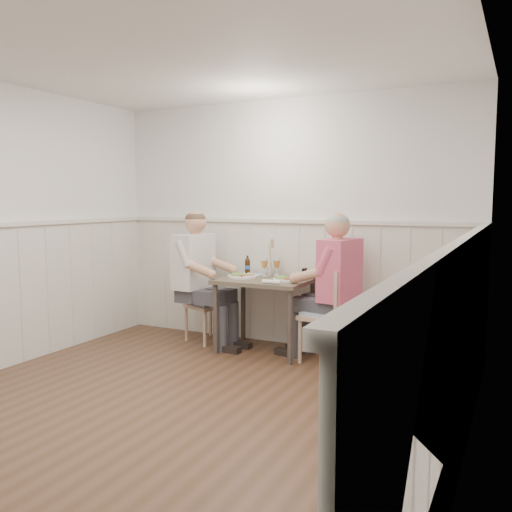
# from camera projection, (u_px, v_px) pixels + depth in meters

# --- Properties ---
(ground_plane) EXTENTS (4.50, 4.50, 0.00)m
(ground_plane) POSITION_uv_depth(u_px,v_px,m) (163.00, 416.00, 3.88)
(ground_plane) COLOR #4C3320
(room_shell) EXTENTS (4.04, 4.54, 2.60)m
(room_shell) POSITION_uv_depth(u_px,v_px,m) (159.00, 204.00, 3.72)
(room_shell) COLOR white
(room_shell) RESTS_ON ground
(wainscot) EXTENTS (4.00, 4.49, 1.34)m
(wainscot) POSITION_uv_depth(u_px,v_px,m) (211.00, 305.00, 4.42)
(wainscot) COLOR silver
(wainscot) RESTS_ON ground
(dining_table) EXTENTS (0.91, 0.70, 0.75)m
(dining_table) POSITION_uv_depth(u_px,v_px,m) (265.00, 289.00, 5.48)
(dining_table) COLOR brown
(dining_table) RESTS_ON ground
(chair_right) EXTENTS (0.49, 0.49, 0.91)m
(chair_right) POSITION_uv_depth(u_px,v_px,m) (332.00, 312.00, 5.11)
(chair_right) COLOR tan
(chair_right) RESTS_ON ground
(chair_left) EXTENTS (0.51, 0.51, 0.83)m
(chair_left) POSITION_uv_depth(u_px,v_px,m) (205.00, 300.00, 5.93)
(chair_left) COLOR tan
(chair_left) RESTS_ON ground
(man_in_pink) EXTENTS (0.72, 0.51, 1.45)m
(man_in_pink) POSITION_uv_depth(u_px,v_px,m) (335.00, 299.00, 5.13)
(man_in_pink) COLOR #3F3F47
(man_in_pink) RESTS_ON ground
(diner_cream) EXTENTS (0.70, 0.48, 1.45)m
(diner_cream) POSITION_uv_depth(u_px,v_px,m) (197.00, 288.00, 5.78)
(diner_cream) COLOR #3F3F47
(diner_cream) RESTS_ON ground
(plate_man) EXTENTS (0.29, 0.29, 0.07)m
(plate_man) POSITION_uv_depth(u_px,v_px,m) (287.00, 278.00, 5.35)
(plate_man) COLOR white
(plate_man) RESTS_ON dining_table
(plate_diner) EXTENTS (0.30, 0.30, 0.08)m
(plate_diner) POSITION_uv_depth(u_px,v_px,m) (241.00, 275.00, 5.56)
(plate_diner) COLOR white
(plate_diner) RESTS_ON dining_table
(beer_glass_a) EXTENTS (0.08, 0.08, 0.19)m
(beer_glass_a) POSITION_uv_depth(u_px,v_px,m) (277.00, 263.00, 5.69)
(beer_glass_a) COLOR silver
(beer_glass_a) RESTS_ON dining_table
(beer_glass_b) EXTENTS (0.08, 0.08, 0.20)m
(beer_glass_b) POSITION_uv_depth(u_px,v_px,m) (264.00, 264.00, 5.66)
(beer_glass_b) COLOR silver
(beer_glass_b) RESTS_ON dining_table
(beer_bottle) EXTENTS (0.06, 0.06, 0.20)m
(beer_bottle) POSITION_uv_depth(u_px,v_px,m) (247.00, 266.00, 5.78)
(beer_bottle) COLOR black
(beer_bottle) RESTS_ON dining_table
(rolled_napkin) EXTENTS (0.19, 0.04, 0.04)m
(rolled_napkin) POSITION_uv_depth(u_px,v_px,m) (272.00, 282.00, 5.13)
(rolled_napkin) COLOR white
(rolled_napkin) RESTS_ON dining_table
(grass_vase) EXTENTS (0.05, 0.05, 0.41)m
(grass_vase) POSITION_uv_depth(u_px,v_px,m) (269.00, 258.00, 5.69)
(grass_vase) COLOR silver
(grass_vase) RESTS_ON dining_table
(gingham_mat) EXTENTS (0.30, 0.25, 0.01)m
(gingham_mat) POSITION_uv_depth(u_px,v_px,m) (250.00, 274.00, 5.79)
(gingham_mat) COLOR #4D71A2
(gingham_mat) RESTS_ON dining_table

